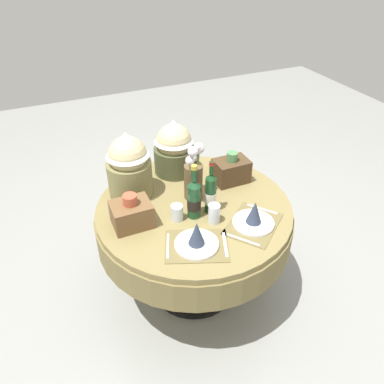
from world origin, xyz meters
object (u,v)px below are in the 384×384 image
at_px(place_setting_right, 254,218).
at_px(tumbler_near_left, 214,213).
at_px(wine_bottle_right, 194,198).
at_px(gift_tub_back_centre, 174,145).
at_px(flower_vase, 194,174).
at_px(gift_tub_back_left, 128,163).
at_px(woven_basket_side_left, 132,213).
at_px(woven_basket_side_right, 231,170).
at_px(wine_bottle_left, 211,193).
at_px(tumbler_near_right, 177,213).
at_px(dining_table, 194,223).
at_px(place_setting_left, 197,239).

bearing_deg(place_setting_right, tumbler_near_left, 149.94).
xyz_separation_m(wine_bottle_right, gift_tub_back_centre, (0.08, 0.51, 0.08)).
height_order(flower_vase, gift_tub_back_left, gift_tub_back_left).
distance_m(woven_basket_side_left, woven_basket_side_right, 0.76).
bearing_deg(wine_bottle_left, gift_tub_back_left, 136.58).
bearing_deg(tumbler_near_right, wine_bottle_left, -1.50).
relative_size(dining_table, tumbler_near_right, 12.62).
bearing_deg(tumbler_near_right, gift_tub_back_left, 115.55).
bearing_deg(place_setting_left, tumbler_near_left, 39.73).
xyz_separation_m(place_setting_left, tumbler_near_right, (-0.01, 0.25, 0.00)).
relative_size(dining_table, woven_basket_side_left, 5.57).
distance_m(dining_table, place_setting_left, 0.41).
relative_size(place_setting_left, woven_basket_side_right, 1.84).
height_order(wine_bottle_right, gift_tub_back_left, gift_tub_back_left).
relative_size(place_setting_left, wine_bottle_right, 1.18).
bearing_deg(gift_tub_back_left, woven_basket_side_right, -10.90).
relative_size(wine_bottle_right, tumbler_near_right, 3.58).
bearing_deg(gift_tub_back_left, flower_vase, -28.99).
bearing_deg(gift_tub_back_left, tumbler_near_right, -64.45).
bearing_deg(flower_vase, woven_basket_side_right, 12.68).
relative_size(flower_vase, wine_bottle_right, 1.18).
height_order(tumbler_near_right, woven_basket_side_left, woven_basket_side_left).
distance_m(dining_table, flower_vase, 0.33).
bearing_deg(wine_bottle_left, place_setting_right, -51.17).
distance_m(place_setting_left, woven_basket_side_left, 0.41).
height_order(flower_vase, woven_basket_side_right, flower_vase).
distance_m(place_setting_left, woven_basket_side_right, 0.68).
relative_size(flower_vase, tumbler_near_left, 3.47).
height_order(wine_bottle_right, gift_tub_back_centre, gift_tub_back_centre).
distance_m(wine_bottle_right, gift_tub_back_centre, 0.52).
height_order(place_setting_left, woven_basket_side_right, woven_basket_side_right).
distance_m(tumbler_near_left, woven_basket_side_left, 0.47).
relative_size(tumbler_near_right, woven_basket_side_left, 0.44).
xyz_separation_m(wine_bottle_right, tumbler_near_left, (0.08, -0.10, -0.07)).
bearing_deg(gift_tub_back_left, tumbler_near_left, -52.25).
bearing_deg(flower_vase, wine_bottle_left, -78.75).
bearing_deg(tumbler_near_left, woven_basket_side_left, 159.40).
distance_m(flower_vase, gift_tub_back_centre, 0.34).
distance_m(wine_bottle_right, gift_tub_back_left, 0.47).
height_order(wine_bottle_left, woven_basket_side_left, wine_bottle_left).
xyz_separation_m(flower_vase, woven_basket_side_right, (0.30, 0.07, -0.09)).
distance_m(tumbler_near_left, tumbler_near_right, 0.22).
height_order(tumbler_near_right, woven_basket_side_right, woven_basket_side_right).
relative_size(wine_bottle_right, tumbler_near_left, 2.93).
relative_size(wine_bottle_left, gift_tub_back_centre, 0.89).
relative_size(tumbler_near_left, tumbler_near_right, 1.22).
xyz_separation_m(place_setting_right, tumbler_near_left, (-0.20, 0.11, 0.01)).
distance_m(wine_bottle_left, woven_basket_side_left, 0.47).
bearing_deg(dining_table, tumbler_near_left, -77.47).
bearing_deg(tumbler_near_right, woven_basket_side_left, 166.66).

